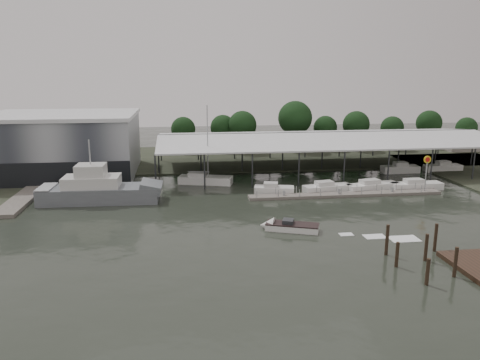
{
  "coord_description": "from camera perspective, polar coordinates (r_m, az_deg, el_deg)",
  "views": [
    {
      "loc": [
        -8.3,
        -52.12,
        17.36
      ],
      "look_at": [
        -0.07,
        11.23,
        2.5
      ],
      "focal_mm": 35.0,
      "sensor_mm": 36.0,
      "label": 1
    }
  ],
  "objects": [
    {
      "name": "moored_cruiser_1",
      "position": [
        70.08,
        10.56,
        -0.96
      ],
      "size": [
        7.51,
        3.4,
        1.7
      ],
      "rotation": [
        0.0,
        0.0,
        0.17
      ],
      "color": "white",
      "rests_on": "ground"
    },
    {
      "name": "speedboat_underway",
      "position": [
        52.9,
        5.79,
        -5.68
      ],
      "size": [
        16.88,
        7.71,
        2.0
      ],
      "rotation": [
        0.0,
        0.0,
        2.78
      ],
      "color": "white",
      "rests_on": "ground"
    },
    {
      "name": "moored_cruiser_2",
      "position": [
        72.68,
        15.82,
        -0.73
      ],
      "size": [
        8.52,
        3.87,
        1.7
      ],
      "rotation": [
        0.0,
        0.0,
        0.21
      ],
      "color": "white",
      "rests_on": "ground"
    },
    {
      "name": "horizon_tree_line",
      "position": [
        105.36,
        9.33,
        6.72
      ],
      "size": [
        69.71,
        7.95,
        11.15
      ],
      "color": "black",
      "rests_on": "ground"
    },
    {
      "name": "distant_commercial_buildings",
      "position": [
        118.94,
        27.24,
        4.15
      ],
      "size": [
        22.0,
        8.0,
        4.0
      ],
      "color": "gray",
      "rests_on": "ground"
    },
    {
      "name": "floating_dock",
      "position": [
        68.53,
        12.73,
        -1.73
      ],
      "size": [
        28.0,
        2.0,
        1.4
      ],
      "color": "slate",
      "rests_on": "ground"
    },
    {
      "name": "storage_warehouse",
      "position": [
        85.26,
        -20.74,
        4.11
      ],
      "size": [
        24.5,
        20.5,
        10.5
      ],
      "color": "#92979C",
      "rests_on": "ground"
    },
    {
      "name": "land_strip_far",
      "position": [
        96.05,
        -2.33,
        2.73
      ],
      "size": [
        140.0,
        30.0,
        0.3
      ],
      "color": "#393D2E",
      "rests_on": "ground"
    },
    {
      "name": "white_sailboat",
      "position": [
        74.23,
        -4.33,
        0.05
      ],
      "size": [
        8.81,
        4.8,
        12.56
      ],
      "rotation": [
        0.0,
        0.0,
        -0.28
      ],
      "color": "white",
      "rests_on": "ground"
    },
    {
      "name": "moored_cruiser_0",
      "position": [
        68.21,
        4.12,
        -1.15
      ],
      "size": [
        6.06,
        3.37,
        1.7
      ],
      "rotation": [
        0.0,
        0.0,
        -0.22
      ],
      "color": "white",
      "rests_on": "ground"
    },
    {
      "name": "covered_boat_shed",
      "position": [
        84.77,
        10.07,
        5.28
      ],
      "size": [
        58.24,
        24.0,
        6.96
      ],
      "color": "silver",
      "rests_on": "ground"
    },
    {
      "name": "trawler_dock",
      "position": [
        71.66,
        -24.8,
        -1.95
      ],
      "size": [
        3.0,
        18.0,
        0.5
      ],
      "color": "slate",
      "rests_on": "ground"
    },
    {
      "name": "ground",
      "position": [
        55.56,
        1.57,
        -5.12
      ],
      "size": [
        200.0,
        200.0,
        0.0
      ],
      "primitive_type": "plane",
      "color": "#262C24",
      "rests_on": "ground"
    },
    {
      "name": "mooring_pilings",
      "position": [
        46.46,
        21.14,
        -8.4
      ],
      "size": [
        5.8,
        7.29,
        3.65
      ],
      "color": "#35251A",
      "rests_on": "ground"
    },
    {
      "name": "shell_fuel_sign",
      "position": [
        72.7,
        21.81,
        1.5
      ],
      "size": [
        1.1,
        0.18,
        5.55
      ],
      "color": "#989C9E",
      "rests_on": "ground"
    },
    {
      "name": "moored_cruiser_3",
      "position": [
        75.22,
        20.66,
        -0.63
      ],
      "size": [
        7.74,
        2.36,
        1.7
      ],
      "rotation": [
        0.0,
        0.0,
        0.02
      ],
      "color": "white",
      "rests_on": "ground"
    },
    {
      "name": "grey_trawler",
      "position": [
        66.4,
        -16.66,
        -1.21
      ],
      "size": [
        16.5,
        5.28,
        8.84
      ],
      "rotation": [
        0.0,
        0.0,
        -0.03
      ],
      "color": "slate",
      "rests_on": "ground"
    }
  ]
}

